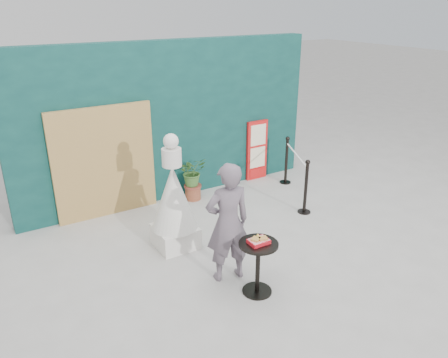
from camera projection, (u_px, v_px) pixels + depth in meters
The scene contains 10 objects.
ground at pixel (267, 269), 6.39m from camera, with size 60.00×60.00×0.00m, color #ADAAA5.
back_wall at pixel (171, 122), 8.31m from camera, with size 6.00×0.30×3.00m, color #0A3130.
bamboo_fence at pixel (105, 163), 7.66m from camera, with size 1.80×0.08×2.00m, color tan.
woman at pixel (228, 223), 5.88m from camera, with size 0.63×0.41×1.72m, color #655661.
menu_board at pixel (257, 150), 9.39m from camera, with size 0.50×0.07×1.30m.
statue at pixel (174, 202), 6.71m from camera, with size 0.73×0.73×1.86m.
cafe_table at pixel (258, 260), 5.70m from camera, with size 0.52×0.52×0.75m.
food_basket at pixel (259, 241), 5.59m from camera, with size 0.26×0.19×0.11m.
planter at pixel (192, 175), 8.45m from camera, with size 0.51×0.44×0.86m.
stanchion_barrier at pixel (295, 173), 8.56m from camera, with size 0.84×1.54×1.03m.
Camera 1 is at (-3.35, -4.30, 3.64)m, focal length 35.00 mm.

